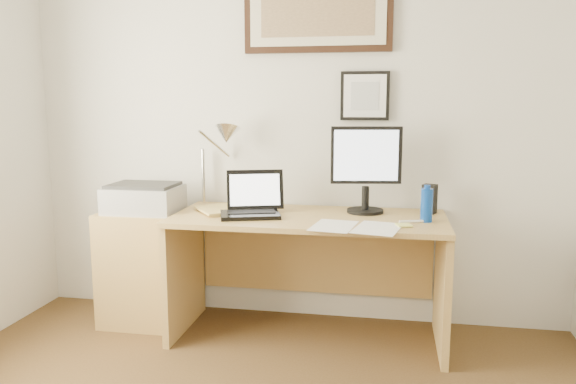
% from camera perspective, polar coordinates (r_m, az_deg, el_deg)
% --- Properties ---
extents(wall_back, '(3.50, 0.02, 2.50)m').
position_cam_1_polar(wall_back, '(3.63, 0.61, 6.56)').
color(wall_back, silver).
rests_on(wall_back, ground).
extents(side_cabinet, '(0.50, 0.40, 0.73)m').
position_cam_1_polar(side_cabinet, '(3.74, -14.41, -7.41)').
color(side_cabinet, '#AC8648').
rests_on(side_cabinet, floor).
extents(water_bottle, '(0.07, 0.07, 0.19)m').
position_cam_1_polar(water_bottle, '(3.22, 13.90, -1.31)').
color(water_bottle, '#0B3A98').
rests_on(water_bottle, desk).
extents(bottle_cap, '(0.03, 0.03, 0.02)m').
position_cam_1_polar(bottle_cap, '(3.20, 13.98, 0.53)').
color(bottle_cap, '#0B3A98').
rests_on(bottle_cap, water_bottle).
extents(speaker, '(0.10, 0.09, 0.18)m').
position_cam_1_polar(speaker, '(3.47, 14.17, -0.69)').
color(speaker, black).
rests_on(speaker, desk).
extents(paper_sheet_a, '(0.26, 0.34, 0.00)m').
position_cam_1_polar(paper_sheet_a, '(3.05, 4.66, -3.45)').
color(paper_sheet_a, white).
rests_on(paper_sheet_a, desk).
extents(paper_sheet_b, '(0.29, 0.36, 0.00)m').
position_cam_1_polar(paper_sheet_b, '(3.01, 9.08, -3.65)').
color(paper_sheet_b, white).
rests_on(paper_sheet_b, desk).
extents(sticky_pad, '(0.10, 0.10, 0.01)m').
position_cam_1_polar(sticky_pad, '(3.09, 11.70, -3.31)').
color(sticky_pad, '#E9ED70').
rests_on(sticky_pad, desk).
extents(marker_pen, '(0.14, 0.06, 0.02)m').
position_cam_1_polar(marker_pen, '(3.19, 12.43, -2.94)').
color(marker_pen, white).
rests_on(marker_pen, desk).
extents(book, '(0.36, 0.37, 0.02)m').
position_cam_1_polar(book, '(3.41, -8.83, -1.99)').
color(book, tan).
rests_on(book, desk).
extents(desk, '(1.60, 0.70, 0.75)m').
position_cam_1_polar(desk, '(3.44, 2.26, -6.01)').
color(desk, '#AC8648').
rests_on(desk, floor).
extents(laptop, '(0.40, 0.39, 0.26)m').
position_cam_1_polar(laptop, '(3.32, -3.69, -1.38)').
color(laptop, black).
rests_on(laptop, desk).
extents(lcd_monitor, '(0.42, 0.22, 0.52)m').
position_cam_1_polar(lcd_monitor, '(3.38, 7.93, 2.72)').
color(lcd_monitor, black).
rests_on(lcd_monitor, desk).
extents(printer, '(0.44, 0.34, 0.18)m').
position_cam_1_polar(printer, '(3.63, -14.43, -0.59)').
color(printer, '#A3A3A5').
rests_on(printer, side_cabinet).
extents(desk_lamp, '(0.29, 0.27, 0.53)m').
position_cam_1_polar(desk_lamp, '(3.54, -6.47, 5.43)').
color(desk_lamp, white).
rests_on(desk_lamp, desk).
extents(picture_large, '(0.92, 0.04, 0.47)m').
position_cam_1_polar(picture_large, '(3.61, 3.01, 17.67)').
color(picture_large, black).
rests_on(picture_large, wall_back).
extents(picture_small, '(0.30, 0.03, 0.30)m').
position_cam_1_polar(picture_small, '(3.55, 7.82, 9.65)').
color(picture_small, black).
rests_on(picture_small, wall_back).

